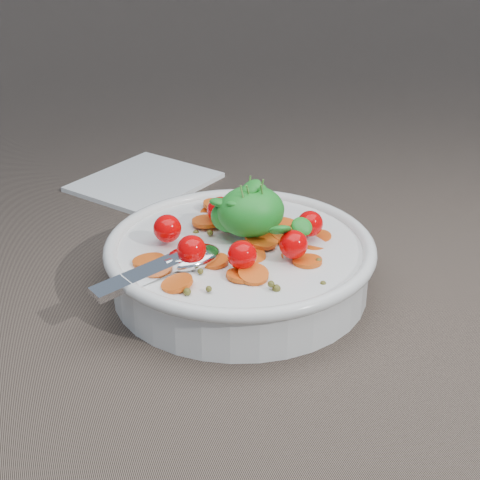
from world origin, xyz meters
name	(u,v)px	position (x,y,z in m)	size (l,w,h in m)	color
ground	(204,285)	(0.00, 0.00, 0.00)	(6.00, 6.00, 0.00)	brown
bowl	(240,261)	(0.03, -0.02, 0.03)	(0.25, 0.23, 0.10)	silver
napkin	(145,182)	(0.00, 0.25, 0.00)	(0.15, 0.13, 0.01)	white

